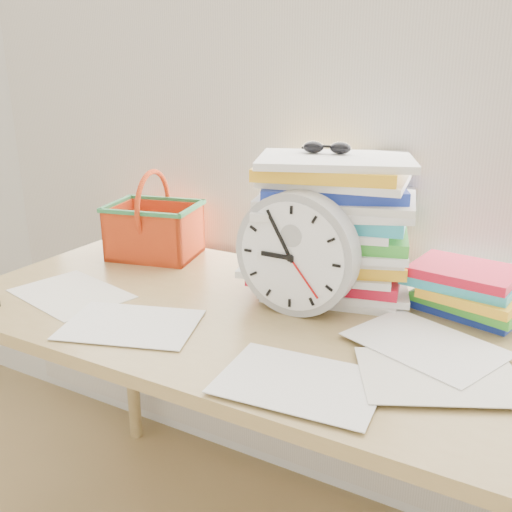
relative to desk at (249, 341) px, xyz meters
The scene contains 8 objects.
curtain 0.73m from the desk, 90.00° to the left, with size 2.40×0.01×2.50m, color beige.
desk is the anchor object (origin of this frame).
paper_stack 0.34m from the desk, 64.13° to the left, with size 0.38×0.31×0.34m, color white, non-canonical shape.
clock 0.24m from the desk, 28.26° to the left, with size 0.28×0.28×0.06m, color #A1A1A1.
sunglasses 0.49m from the desk, 70.69° to the left, with size 0.13×0.11×0.03m, color black, non-canonical shape.
book_stack 0.51m from the desk, 28.50° to the left, with size 0.26×0.20×0.11m, color white, non-canonical shape.
basket 0.53m from the desk, 153.77° to the left, with size 0.25×0.19×0.25m, color #E84716, non-canonical shape.
scattered_papers 0.08m from the desk, ahead, with size 1.26×0.42×0.02m, color white, non-canonical shape.
Camera 1 is at (0.60, 0.56, 1.28)m, focal length 40.00 mm.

